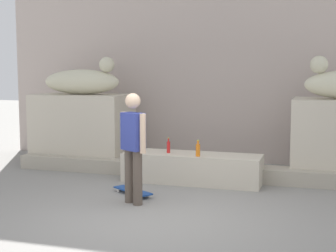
{
  "coord_description": "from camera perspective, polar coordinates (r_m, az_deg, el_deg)",
  "views": [
    {
      "loc": [
        2.25,
        -6.47,
        2.08
      ],
      "look_at": [
        -0.19,
        1.4,
        1.1
      ],
      "focal_mm": 54.82,
      "sensor_mm": 36.0,
      "label": 1
    }
  ],
  "objects": [
    {
      "name": "stair_step",
      "position": [
        9.57,
        3.29,
        -4.97
      ],
      "size": [
        7.24,
        0.5,
        0.27
      ],
      "primitive_type": "cube",
      "color": "#A9A08F",
      "rests_on": "ground_plane"
    },
    {
      "name": "ledge_block",
      "position": [
        9.16,
        2.68,
        -4.7
      ],
      "size": [
        2.46,
        0.71,
        0.52
      ],
      "primitive_type": "cube",
      "color": "beige",
      "rests_on": "ground_plane"
    },
    {
      "name": "statue_reclining_left",
      "position": [
        10.85,
        -9.39,
        4.98
      ],
      "size": [
        1.65,
        0.74,
        0.78
      ],
      "rotation": [
        0.0,
        0.0,
        0.12
      ],
      "color": "beige",
      "rests_on": "pedestal_left"
    },
    {
      "name": "pedestal_left",
      "position": [
        10.94,
        -9.46,
        -0.37
      ],
      "size": [
        1.95,
        1.16,
        1.47
      ],
      "primitive_type": "cube",
      "color": "beige",
      "rests_on": "ground_plane"
    },
    {
      "name": "bottle_orange",
      "position": [
        8.84,
        3.35,
        -2.65
      ],
      "size": [
        0.08,
        0.08,
        0.28
      ],
      "color": "orange",
      "rests_on": "ledge_block"
    },
    {
      "name": "skateboard",
      "position": [
        8.36,
        -3.94,
        -7.2
      ],
      "size": [
        0.78,
        0.59,
        0.08
      ],
      "rotation": [
        0.0,
        0.0,
        5.73
      ],
      "color": "navy",
      "rests_on": "ground_plane"
    },
    {
      "name": "facade_wall",
      "position": [
        11.4,
        5.92,
        11.07
      ],
      "size": [
        9.88,
        0.6,
        5.88
      ],
      "primitive_type": "cube",
      "color": "#BBAAA1",
      "rests_on": "ground_plane"
    },
    {
      "name": "skater",
      "position": [
        7.66,
        -3.9,
        -1.93
      ],
      "size": [
        0.48,
        0.35,
        1.67
      ],
      "rotation": [
        0.0,
        0.0,
        5.76
      ],
      "color": "brown",
      "rests_on": "ground_plane"
    },
    {
      "name": "bottle_red",
      "position": [
        9.17,
        0.05,
        -2.32
      ],
      "size": [
        0.06,
        0.06,
        0.28
      ],
      "color": "red",
      "rests_on": "ledge_block"
    },
    {
      "name": "ground_plane",
      "position": [
        7.16,
        -1.88,
        -10.11
      ],
      "size": [
        40.0,
        40.0,
        0.0
      ],
      "primitive_type": "plane",
      "color": "gray"
    }
  ]
}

